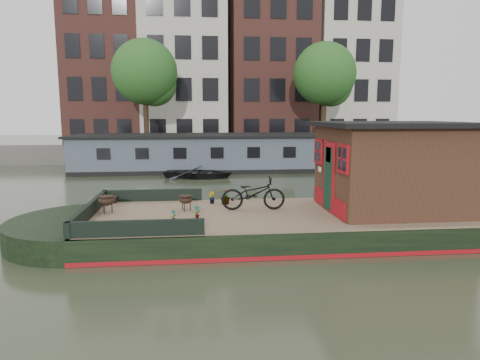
{
  "coord_description": "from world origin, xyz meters",
  "views": [
    {
      "loc": [
        -3.18,
        -11.13,
        3.28
      ],
      "look_at": [
        -1.96,
        0.5,
        1.47
      ],
      "focal_mm": 32.0,
      "sensor_mm": 36.0,
      "label": 1
    }
  ],
  "objects": [
    {
      "name": "potted_plant_d",
      "position": [
        -2.32,
        1.2,
        0.89
      ],
      "size": [
        0.3,
        0.3,
        0.49
      ],
      "primitive_type": "imported",
      "rotation": [
        0.0,
        0.0,
        4.63
      ],
      "color": "brown",
      "rests_on": "houseboat_deck"
    },
    {
      "name": "townhouse_row",
      "position": [
        0.15,
        27.5,
        7.9
      ],
      "size": [
        27.25,
        8.0,
        16.5
      ],
      "color": "brown",
      "rests_on": "ground"
    },
    {
      "name": "potted_plant_a",
      "position": [
        -3.16,
        -0.48,
        0.83
      ],
      "size": [
        0.22,
        0.19,
        0.36
      ],
      "primitive_type": "imported",
      "rotation": [
        0.0,
        0.0,
        0.37
      ],
      "color": "maroon",
      "rests_on": "houseboat_deck"
    },
    {
      "name": "houseboat_deck",
      "position": [
        0.0,
        0.0,
        0.62
      ],
      "size": [
        11.8,
        3.8,
        0.05
      ],
      "primitive_type": "cube",
      "color": "#826B50",
      "rests_on": "houseboat_hull"
    },
    {
      "name": "potted_plant_b",
      "position": [
        -2.71,
        1.34,
        0.83
      ],
      "size": [
        0.25,
        0.25,
        0.36
      ],
      "primitive_type": "imported",
      "rotation": [
        0.0,
        0.0,
        2.18
      ],
      "color": "brown",
      "rests_on": "houseboat_deck"
    },
    {
      "name": "potted_plant_e",
      "position": [
        -3.74,
        -0.75,
        0.8
      ],
      "size": [
        0.19,
        0.19,
        0.3
      ],
      "primitive_type": "imported",
      "rotation": [
        0.0,
        0.0,
        0.79
      ],
      "color": "#A2642F",
      "rests_on": "houseboat_deck"
    },
    {
      "name": "ground",
      "position": [
        0.0,
        0.0,
        0.0
      ],
      "size": [
        120.0,
        120.0,
        0.0
      ],
      "primitive_type": "plane",
      "color": "#313A25",
      "rests_on": "ground"
    },
    {
      "name": "bollard_port",
      "position": [
        -5.6,
        1.7,
        0.75
      ],
      "size": [
        0.18,
        0.18,
        0.21
      ],
      "primitive_type": "cylinder",
      "color": "black",
      "rests_on": "houseboat_deck"
    },
    {
      "name": "tree_left",
      "position": [
        -6.36,
        19.07,
        5.89
      ],
      "size": [
        4.4,
        4.4,
        7.4
      ],
      "color": "#332316",
      "rests_on": "quay"
    },
    {
      "name": "houseboat_hull",
      "position": [
        -1.33,
        0.0,
        0.27
      ],
      "size": [
        14.01,
        4.02,
        0.6
      ],
      "color": "black",
      "rests_on": "ground"
    },
    {
      "name": "dinghy",
      "position": [
        -3.02,
        11.05,
        0.37
      ],
      "size": [
        4.13,
        3.42,
        0.74
      ],
      "primitive_type": "imported",
      "rotation": [
        0.0,
        0.0,
        1.3
      ],
      "color": "black",
      "rests_on": "ground"
    },
    {
      "name": "brazier_front",
      "position": [
        -3.46,
        0.46,
        0.86
      ],
      "size": [
        0.41,
        0.41,
        0.42
      ],
      "primitive_type": null,
      "rotation": [
        0.0,
        0.0,
        0.04
      ],
      "color": "black",
      "rests_on": "houseboat_deck"
    },
    {
      "name": "bollard_stbd",
      "position": [
        -3.91,
        -1.7,
        0.75
      ],
      "size": [
        0.17,
        0.17,
        0.2
      ],
      "primitive_type": "cylinder",
      "color": "black",
      "rests_on": "houseboat_deck"
    },
    {
      "name": "bicycle",
      "position": [
        -1.6,
        0.39,
        1.11
      ],
      "size": [
        1.78,
        0.68,
        0.92
      ],
      "primitive_type": "imported",
      "rotation": [
        0.0,
        0.0,
        1.53
      ],
      "color": "black",
      "rests_on": "houseboat_deck"
    },
    {
      "name": "quay",
      "position": [
        0.0,
        20.5,
        0.45
      ],
      "size": [
        60.0,
        6.0,
        0.9
      ],
      "primitive_type": "cube",
      "color": "#47443F",
      "rests_on": "ground"
    },
    {
      "name": "cabin",
      "position": [
        2.19,
        0.0,
        1.88
      ],
      "size": [
        4.0,
        3.5,
        2.42
      ],
      "color": "black",
      "rests_on": "houseboat_deck"
    },
    {
      "name": "far_houseboat",
      "position": [
        0.0,
        14.0,
        0.97
      ],
      "size": [
        20.4,
        4.4,
        2.11
      ],
      "color": "#4A5462",
      "rests_on": "ground"
    },
    {
      "name": "bow_bulwark",
      "position": [
        -5.07,
        0.0,
        0.82
      ],
      "size": [
        3.0,
        4.0,
        0.35
      ],
      "color": "black",
      "rests_on": "houseboat_deck"
    },
    {
      "name": "brazier_rear",
      "position": [
        -5.57,
        0.4,
        0.88
      ],
      "size": [
        0.56,
        0.56,
        0.47
      ],
      "primitive_type": null,
      "rotation": [
        0.0,
        0.0,
        0.38
      ],
      "color": "black",
      "rests_on": "houseboat_deck"
    },
    {
      "name": "tree_right",
      "position": [
        6.14,
        19.07,
        5.89
      ],
      "size": [
        4.4,
        4.4,
        7.4
      ],
      "color": "#332316",
      "rests_on": "quay"
    }
  ]
}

